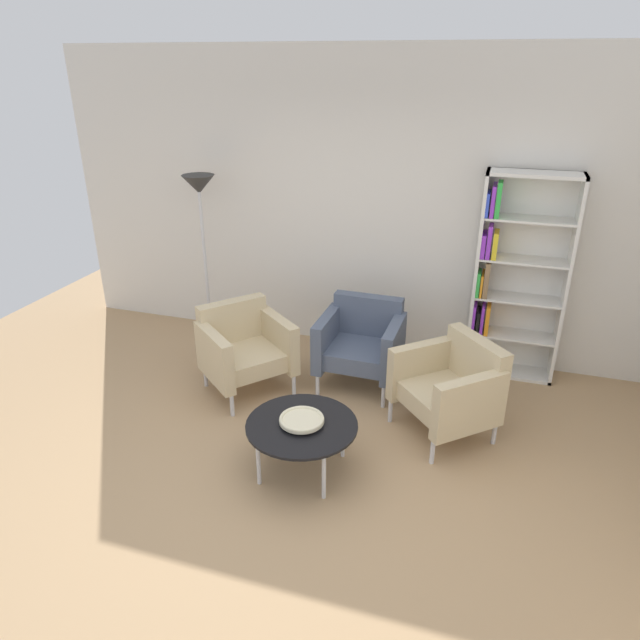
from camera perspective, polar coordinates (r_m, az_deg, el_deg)
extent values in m
plane|color=tan|center=(4.23, -4.07, -16.37)|extent=(8.32, 8.32, 0.00)
cube|color=silver|center=(5.71, 4.74, 11.08)|extent=(6.40, 0.12, 2.90)
cube|color=silver|center=(5.49, 15.18, 4.32)|extent=(0.03, 0.30, 1.90)
cube|color=silver|center=(5.52, 23.15, 3.28)|extent=(0.03, 0.30, 1.90)
cube|color=silver|center=(5.26, 20.60, 13.37)|extent=(0.80, 0.30, 0.03)
cube|color=silver|center=(5.87, 17.94, -4.76)|extent=(0.80, 0.30, 0.03)
cube|color=silver|center=(5.63, 19.18, 4.29)|extent=(0.80, 0.02, 1.90)
cube|color=silver|center=(5.70, 18.43, -1.39)|extent=(0.76, 0.28, 0.02)
cube|color=silver|center=(5.56, 18.92, 2.03)|extent=(0.76, 0.28, 0.02)
cube|color=silver|center=(5.44, 19.44, 5.62)|extent=(0.76, 0.28, 0.02)
cube|color=silver|center=(5.34, 19.99, 9.35)|extent=(0.76, 0.28, 0.02)
cube|color=red|center=(5.75, 14.57, -3.00)|extent=(0.02, 0.20, 0.29)
cube|color=green|center=(5.76, 14.93, -2.80)|extent=(0.02, 0.25, 0.32)
cube|color=olive|center=(5.76, 15.33, -3.44)|extent=(0.04, 0.19, 0.22)
cube|color=white|center=(5.77, 15.76, -3.36)|extent=(0.03, 0.22, 0.23)
cube|color=purple|center=(5.59, 14.98, 0.23)|extent=(0.03, 0.19, 0.27)
cube|color=black|center=(5.62, 15.37, -0.01)|extent=(0.03, 0.22, 0.22)
cube|color=purple|center=(5.62, 15.78, 0.27)|extent=(0.03, 0.25, 0.27)
cube|color=orange|center=(5.61, 16.24, 0.22)|extent=(0.04, 0.23, 0.28)
cube|color=green|center=(5.46, 15.39, 3.54)|extent=(0.03, 0.18, 0.23)
cube|color=orange|center=(5.49, 15.72, 3.50)|extent=(0.02, 0.24, 0.21)
cube|color=olive|center=(5.45, 16.17, 3.96)|extent=(0.04, 0.19, 0.33)
cube|color=purple|center=(5.38, 15.88, 7.20)|extent=(0.04, 0.23, 0.21)
cube|color=purple|center=(5.33, 16.40, 7.47)|extent=(0.04, 0.17, 0.29)
cube|color=yellow|center=(5.36, 16.94, 7.16)|extent=(0.04, 0.21, 0.24)
cube|color=blue|center=(5.28, 16.27, 10.98)|extent=(0.03, 0.23, 0.20)
cube|color=purple|center=(5.29, 16.77, 11.29)|extent=(0.03, 0.25, 0.27)
cube|color=green|center=(5.25, 17.25, 11.33)|extent=(0.04, 0.18, 0.30)
cylinder|color=black|center=(4.16, -1.81, -10.32)|extent=(0.80, 0.80, 0.02)
cylinder|color=silver|center=(4.17, -6.11, -13.74)|extent=(0.03, 0.03, 0.38)
cylinder|color=silver|center=(4.03, 0.38, -15.10)|extent=(0.03, 0.03, 0.38)
cylinder|color=silver|center=(4.52, -3.67, -10.21)|extent=(0.03, 0.03, 0.38)
cylinder|color=silver|center=(4.40, 2.29, -11.30)|extent=(0.03, 0.03, 0.38)
cylinder|color=beige|center=(4.14, -1.82, -10.09)|extent=(0.13, 0.13, 0.02)
cylinder|color=beige|center=(4.13, -1.82, -9.86)|extent=(0.32, 0.32, 0.02)
torus|color=beige|center=(4.13, -1.82, -9.73)|extent=(0.32, 0.32, 0.02)
cube|color=#4C566B|center=(5.25, 3.95, -3.30)|extent=(0.65, 0.59, 0.16)
cube|color=#4C566B|center=(5.37, 4.78, 0.52)|extent=(0.64, 0.13, 0.38)
cube|color=#4C566B|center=(5.26, 0.67, -1.84)|extent=(0.11, 0.62, 0.46)
cube|color=#4C566B|center=(5.12, 7.28, -2.81)|extent=(0.11, 0.62, 0.46)
cylinder|color=silver|center=(5.16, -0.25, -6.29)|extent=(0.04, 0.04, 0.24)
cylinder|color=silver|center=(5.03, 6.29, -7.37)|extent=(0.04, 0.04, 0.24)
cylinder|color=silver|center=(5.65, 1.67, -3.45)|extent=(0.04, 0.04, 0.24)
cylinder|color=silver|center=(5.52, 7.64, -4.35)|extent=(0.04, 0.04, 0.24)
cube|color=#C6B289|center=(4.69, 12.28, -7.49)|extent=(0.86, 0.86, 0.16)
cube|color=#C6B289|center=(4.71, 15.22, -3.89)|extent=(0.52, 0.55, 0.38)
cube|color=#C6B289|center=(4.84, 10.05, -4.73)|extent=(0.52, 0.49, 0.46)
cube|color=#C6B289|center=(4.42, 14.57, -8.21)|extent=(0.52, 0.49, 0.46)
cylinder|color=silver|center=(4.85, 6.98, -8.72)|extent=(0.04, 0.04, 0.24)
cylinder|color=silver|center=(4.45, 11.07, -12.47)|extent=(0.04, 0.04, 0.24)
cylinder|color=silver|center=(5.14, 12.56, -7.10)|extent=(0.04, 0.04, 0.24)
cylinder|color=silver|center=(4.77, 16.88, -10.40)|extent=(0.04, 0.04, 0.24)
cube|color=#C6B289|center=(5.19, -7.23, -3.80)|extent=(0.86, 0.86, 0.16)
cube|color=#C6B289|center=(5.30, -8.66, -0.04)|extent=(0.50, 0.57, 0.38)
cube|color=#C6B289|center=(5.02, -10.39, -3.65)|extent=(0.54, 0.47, 0.46)
cube|color=#C6B289|center=(5.25, -4.16, -1.99)|extent=(0.54, 0.47, 0.46)
cylinder|color=silver|center=(4.94, -8.69, -8.15)|extent=(0.04, 0.04, 0.24)
cylinder|color=silver|center=(5.17, -2.60, -6.31)|extent=(0.04, 0.04, 0.24)
cylinder|color=silver|center=(5.41, -11.25, -5.28)|extent=(0.04, 0.04, 0.24)
cylinder|color=silver|center=(5.61, -5.57, -3.73)|extent=(0.04, 0.04, 0.24)
cylinder|color=silver|center=(6.36, -10.65, -1.61)|extent=(0.28, 0.28, 0.02)
cylinder|color=silver|center=(6.05, -11.26, 5.55)|extent=(0.03, 0.03, 1.65)
cone|color=#2D2D2D|center=(5.84, -11.91, 12.98)|extent=(0.32, 0.32, 0.18)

